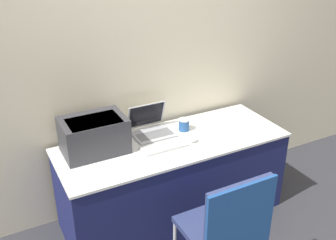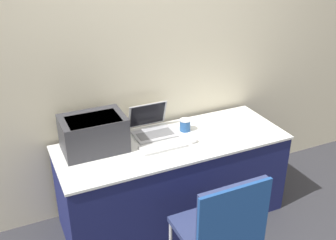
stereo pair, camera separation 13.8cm
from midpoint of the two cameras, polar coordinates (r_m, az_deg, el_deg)
ground_plane at (r=3.33m, az=2.29°, el=-16.73°), size 14.00×14.00×0.00m
wall_back at (r=3.26m, az=-3.92°, el=8.82°), size 8.00×0.05×2.60m
table at (r=3.33m, az=-0.49°, el=-8.61°), size 1.86×0.69×0.73m
printer at (r=3.00m, az=-12.00°, el=-2.02°), size 0.48×0.33×0.27m
laptop_left at (r=3.24m, az=-3.68°, el=-1.11°), size 0.33×0.30×0.24m
external_keyboard at (r=3.04m, az=-1.89°, el=-3.89°), size 0.37×0.15×0.02m
coffee_cup at (r=3.29m, az=1.13°, el=-0.69°), size 0.09×0.09×0.10m
mouse at (r=3.12m, az=2.54°, el=-2.94°), size 0.07×0.05×0.03m
chair at (r=2.62m, az=7.33°, el=-14.60°), size 0.50×0.46×0.92m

